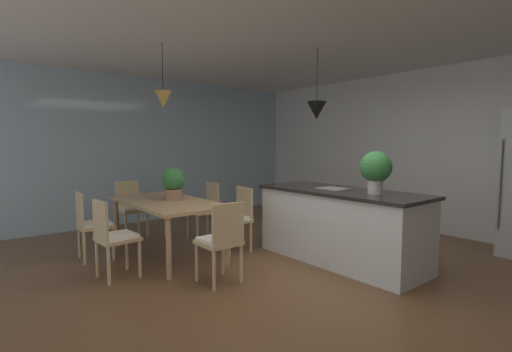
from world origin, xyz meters
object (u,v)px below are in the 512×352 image
object	(u,v)px
dining_table	(167,206)
chair_window_end	(131,207)
chair_far_right	(237,217)
kitchen_island	(340,225)
chair_kitchen_end	(221,239)
chair_near_right	(113,235)
potted_plant_on_table	(173,182)
potted_plant_on_island	(376,169)
chair_far_left	(205,208)
chair_near_left	(91,223)

from	to	relation	value
dining_table	chair_window_end	size ratio (longest dim) A/B	2.11
chair_far_right	kitchen_island	world-z (taller)	kitchen_island
dining_table	chair_kitchen_end	size ratio (longest dim) A/B	2.11
chair_far_right	kitchen_island	bearing A→B (deg)	32.13
dining_table	kitchen_island	bearing A→B (deg)	44.56
chair_near_right	chair_far_right	size ratio (longest dim) A/B	1.00
chair_kitchen_end	potted_plant_on_table	size ratio (longest dim) A/B	1.99
chair_window_end	kitchen_island	xyz separation A→B (m)	(2.88, 1.57, -0.01)
potted_plant_on_island	potted_plant_on_table	size ratio (longest dim) A/B	1.12
chair_near_right	kitchen_island	world-z (taller)	kitchen_island
kitchen_island	potted_plant_on_island	xyz separation A→B (m)	(0.48, -0.00, 0.73)
chair_near_right	chair_window_end	bearing A→B (deg)	154.02
chair_near_right	chair_far_right	distance (m)	1.66
chair_kitchen_end	chair_far_left	world-z (taller)	same
chair_far_left	chair_near_left	bearing A→B (deg)	-90.26
chair_kitchen_end	chair_near_right	bearing A→B (deg)	-136.35
chair_kitchen_end	chair_far_right	bearing A→B (deg)	136.35
chair_far_right	potted_plant_on_table	distance (m)	0.97
dining_table	chair_far_right	size ratio (longest dim) A/B	2.11
chair_far_left	potted_plant_on_table	xyz separation A→B (m)	(0.41, -0.73, 0.49)
chair_far_right	potted_plant_on_island	distance (m)	1.95
chair_far_right	chair_near_left	size ratio (longest dim) A/B	1.00
chair_far_right	chair_far_left	world-z (taller)	same
chair_window_end	chair_kitchen_end	bearing A→B (deg)	0.03
chair_far_right	chair_near_right	bearing A→B (deg)	-90.02
chair_far_right	chair_far_left	size ratio (longest dim) A/B	1.00
chair_far_left	potted_plant_on_island	size ratio (longest dim) A/B	1.79
chair_far_right	potted_plant_on_table	bearing A→B (deg)	-119.85
chair_near_left	potted_plant_on_table	bearing A→B (deg)	66.06
chair_far_left	chair_near_left	size ratio (longest dim) A/B	1.00
chair_far_right	chair_near_left	world-z (taller)	same
chair_far_right	chair_window_end	xyz separation A→B (m)	(-1.70, -0.83, 0.00)
chair_kitchen_end	chair_near_left	distance (m)	1.89
chair_window_end	potted_plant_on_island	size ratio (longest dim) A/B	1.79
chair_kitchen_end	chair_near_left	xyz separation A→B (m)	(-1.70, -0.83, 0.00)
chair_far_right	chair_kitchen_end	xyz separation A→B (m)	(0.87, -0.83, 0.00)
chair_far_right	chair_near_left	distance (m)	1.86
chair_far_right	chair_near_left	xyz separation A→B (m)	(-0.83, -1.66, 0.00)
chair_near_left	potted_plant_on_island	size ratio (longest dim) A/B	1.79
chair_window_end	kitchen_island	size ratio (longest dim) A/B	0.40
chair_near_right	potted_plant_on_table	bearing A→B (deg)	114.13
chair_near_right	chair_far_left	size ratio (longest dim) A/B	1.00
chair_far_right	chair_far_left	distance (m)	0.82
chair_far_left	potted_plant_on_table	size ratio (longest dim) A/B	1.99
chair_near_right	potted_plant_on_island	size ratio (longest dim) A/B	1.79
chair_window_end	chair_near_left	distance (m)	1.20
kitchen_island	chair_near_right	bearing A→B (deg)	-116.17
chair_kitchen_end	chair_window_end	distance (m)	2.57
chair_far_left	chair_window_end	bearing A→B (deg)	-136.54
chair_window_end	potted_plant_on_island	bearing A→B (deg)	25.06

